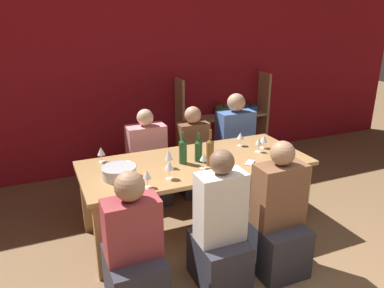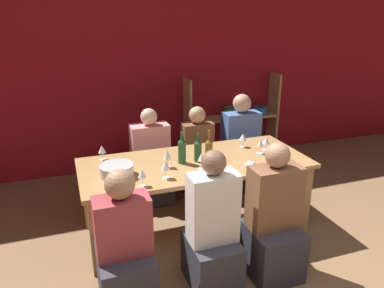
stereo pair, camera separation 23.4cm
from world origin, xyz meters
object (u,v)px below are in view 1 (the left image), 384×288
object	(u,v)px
wine_glass_empty_a	(240,136)
wine_glass_empty_c	(203,157)
person_far_b	(234,152)
person_far_c	(193,161)
wine_glass_white_a	(169,155)
wine_glass_empty_b	(259,142)
person_near_c	(220,237)
dining_table	(196,169)
wine_bottle_green	(183,151)
wine_glass_white_d	(147,175)
person_near_b	(134,257)
wine_glass_white_b	(169,166)
wine_bottle_dark	(210,151)
wine_bottle_amber	(198,150)
shelf_unit	(224,128)
cell_phone	(250,163)
wine_glass_white_c	(101,152)
person_near_a	(276,225)
mixing_bowl	(119,172)
person_far_a	(147,168)
wine_glass_red_a	(264,139)

from	to	relation	value
wine_glass_empty_a	wine_glass_empty_c	bearing A→B (deg)	-147.03
person_far_b	person_far_c	distance (m)	0.59
wine_glass_white_a	wine_glass_empty_c	bearing A→B (deg)	-25.79
wine_glass_empty_b	person_near_c	size ratio (longest dim) A/B	0.14
dining_table	wine_bottle_green	bearing A→B (deg)	176.76
person_far_c	person_near_c	bearing A→B (deg)	73.90
wine_glass_white_d	wine_glass_empty_c	world-z (taller)	same
wine_glass_empty_c	person_near_b	size ratio (longest dim) A/B	0.14
wine_glass_white_b	wine_bottle_dark	bearing A→B (deg)	16.61
wine_bottle_dark	wine_glass_empty_b	bearing A→B (deg)	11.21
wine_glass_empty_c	wine_bottle_amber	bearing A→B (deg)	79.96
wine_bottle_amber	wine_glass_white_a	xyz separation A→B (m)	(-0.33, -0.05, 0.01)
shelf_unit	person_near_c	world-z (taller)	shelf_unit
shelf_unit	wine_glass_empty_b	xyz separation A→B (m)	(-0.51, -1.72, 0.41)
person_near_c	shelf_unit	bearing A→B (deg)	61.49
wine_glass_white_b	person_near_b	xyz separation A→B (m)	(-0.48, -0.50, -0.48)
wine_glass_empty_b	person_near_c	distance (m)	1.28
wine_glass_empty_c	cell_phone	size ratio (longest dim) A/B	1.02
wine_glass_white_a	person_far_b	bearing A→B (deg)	35.64
shelf_unit	wine_glass_white_c	distance (m)	2.52
wine_bottle_green	cell_phone	bearing A→B (deg)	-23.65
wine_bottle_green	person_near_c	distance (m)	0.96
person_near_a	person_near_b	world-z (taller)	person_near_a
shelf_unit	wine_glass_white_a	xyz separation A→B (m)	(-1.53, -1.75, 0.42)
person_far_c	wine_bottle_amber	bearing A→B (deg)	70.25
cell_phone	shelf_unit	bearing A→B (deg)	68.86
mixing_bowl	person_far_a	size ratio (longest dim) A/B	0.28
shelf_unit	person_far_a	distance (m)	1.73
wine_glass_white_c	person_near_c	xyz separation A→B (m)	(0.71, -1.19, -0.43)
wine_glass_white_d	cell_phone	distance (m)	1.09
wine_glass_empty_b	person_far_a	xyz separation A→B (m)	(-0.98, 0.84, -0.48)
wine_glass_empty_c	person_near_b	xyz separation A→B (m)	(-0.85, -0.59, -0.47)
cell_phone	person_far_b	world-z (taller)	person_far_b
wine_bottle_amber	person_far_a	size ratio (longest dim) A/B	0.26
wine_glass_empty_a	wine_glass_white_d	distance (m)	1.38
wine_glass_empty_c	person_near_c	distance (m)	0.80
mixing_bowl	wine_bottle_amber	distance (m)	0.82
wine_bottle_dark	wine_glass_white_b	distance (m)	0.49
wine_bottle_amber	wine_glass_empty_c	world-z (taller)	wine_bottle_amber
wine_bottle_green	wine_bottle_amber	xyz separation A→B (m)	(0.16, -0.01, -0.01)
person_far_c	wine_glass_red_a	bearing A→B (deg)	123.49
wine_glass_white_a	wine_glass_white_c	xyz separation A→B (m)	(-0.56, 0.40, -0.02)
dining_table	person_near_a	xyz separation A→B (m)	(0.38, -0.86, -0.24)
mixing_bowl	person_far_b	distance (m)	1.97
wine_bottle_amber	person_far_a	bearing A→B (deg)	109.60
mixing_bowl	wine_glass_white_b	size ratio (longest dim) A/B	1.83
wine_glass_empty_b	wine_glass_white_d	size ratio (longest dim) A/B	1.02
wine_bottle_dark	person_far_c	world-z (taller)	wine_bottle_dark
dining_table	wine_bottle_green	distance (m)	0.26
wine_glass_red_a	person_near_c	size ratio (longest dim) A/B	0.13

